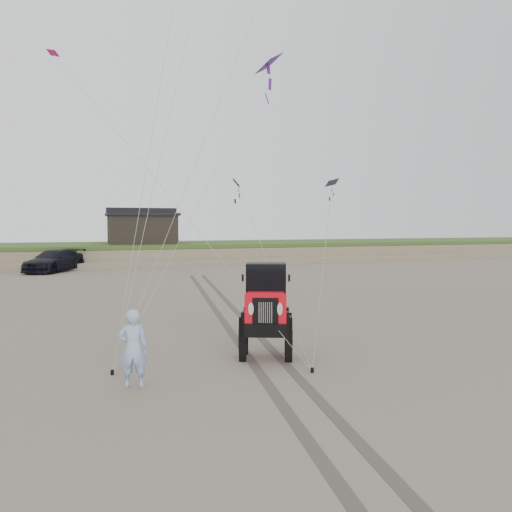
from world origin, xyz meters
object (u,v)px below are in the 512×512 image
at_px(cabin, 142,228).
at_px(jeep, 266,321).
at_px(truck_c, 54,261).
at_px(man, 133,348).

height_order(cabin, jeep, cabin).
xyz_separation_m(cabin, jeep, (-0.92, -35.72, -2.23)).
xyz_separation_m(truck_c, man, (2.91, -29.12, 0.03)).
height_order(truck_c, man, man).
xyz_separation_m(truck_c, jeep, (6.43, -27.89, 0.18)).
bearing_deg(man, truck_c, -72.38).
bearing_deg(truck_c, man, -53.73).
xyz_separation_m(cabin, truck_c, (-7.35, -7.84, -2.41)).
relative_size(jeep, man, 3.13).
height_order(jeep, man, jeep).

